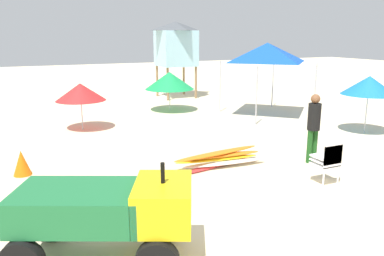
{
  "coord_description": "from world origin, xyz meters",
  "views": [
    {
      "loc": [
        -3.98,
        -4.78,
        3.23
      ],
      "look_at": [
        -0.34,
        3.05,
        1.15
      ],
      "focal_mm": 36.29,
      "sensor_mm": 36.0,
      "label": 1
    }
  ],
  "objects_px": {
    "surfboard_pile": "(219,159)",
    "popup_canopy": "(267,52)",
    "utility_cart": "(107,210)",
    "stacked_plastic_chairs": "(328,158)",
    "lifeguard_near_center": "(314,123)",
    "lifeguard_tower": "(176,44)",
    "beach_umbrella_far": "(170,80)",
    "beach_umbrella_mid": "(369,85)",
    "traffic_cone_near": "(22,163)",
    "beach_umbrella_left": "(80,92)"
  },
  "relations": [
    {
      "from": "utility_cart",
      "to": "lifeguard_tower",
      "type": "height_order",
      "value": "lifeguard_tower"
    },
    {
      "from": "stacked_plastic_chairs",
      "to": "beach_umbrella_far",
      "type": "distance_m",
      "value": 9.52
    },
    {
      "from": "utility_cart",
      "to": "stacked_plastic_chairs",
      "type": "xyz_separation_m",
      "value": [
        5.05,
        0.9,
        -0.18
      ]
    },
    {
      "from": "utility_cart",
      "to": "popup_canopy",
      "type": "height_order",
      "value": "popup_canopy"
    },
    {
      "from": "beach_umbrella_left",
      "to": "beach_umbrella_far",
      "type": "bearing_deg",
      "value": 25.31
    },
    {
      "from": "surfboard_pile",
      "to": "popup_canopy",
      "type": "relative_size",
      "value": 0.87
    },
    {
      "from": "lifeguard_near_center",
      "to": "traffic_cone_near",
      "type": "distance_m",
      "value": 7.21
    },
    {
      "from": "popup_canopy",
      "to": "traffic_cone_near",
      "type": "distance_m",
      "value": 10.27
    },
    {
      "from": "surfboard_pile",
      "to": "beach_umbrella_mid",
      "type": "bearing_deg",
      "value": 9.25
    },
    {
      "from": "surfboard_pile",
      "to": "beach_umbrella_far",
      "type": "xyz_separation_m",
      "value": [
        1.64,
        7.44,
        1.11
      ]
    },
    {
      "from": "lifeguard_tower",
      "to": "utility_cart",
      "type": "bearing_deg",
      "value": -116.37
    },
    {
      "from": "lifeguard_tower",
      "to": "surfboard_pile",
      "type": "bearing_deg",
      "value": -107.22
    },
    {
      "from": "lifeguard_tower",
      "to": "beach_umbrella_far",
      "type": "relative_size",
      "value": 1.84
    },
    {
      "from": "utility_cart",
      "to": "lifeguard_tower",
      "type": "xyz_separation_m",
      "value": [
        6.81,
        13.74,
        2.0
      ]
    },
    {
      "from": "traffic_cone_near",
      "to": "lifeguard_near_center",
      "type": "bearing_deg",
      "value": -17.34
    },
    {
      "from": "surfboard_pile",
      "to": "beach_umbrella_mid",
      "type": "height_order",
      "value": "beach_umbrella_mid"
    },
    {
      "from": "surfboard_pile",
      "to": "utility_cart",
      "type": "bearing_deg",
      "value": -139.65
    },
    {
      "from": "popup_canopy",
      "to": "surfboard_pile",
      "type": "bearing_deg",
      "value": -134.55
    },
    {
      "from": "surfboard_pile",
      "to": "traffic_cone_near",
      "type": "xyz_separation_m",
      "value": [
        -4.5,
        1.45,
        0.1
      ]
    },
    {
      "from": "beach_umbrella_left",
      "to": "traffic_cone_near",
      "type": "xyz_separation_m",
      "value": [
        -2.08,
        -4.08,
        -1.02
      ]
    },
    {
      "from": "utility_cart",
      "to": "lifeguard_tower",
      "type": "bearing_deg",
      "value": 63.63
    },
    {
      "from": "surfboard_pile",
      "to": "beach_umbrella_far",
      "type": "height_order",
      "value": "beach_umbrella_far"
    },
    {
      "from": "lifeguard_tower",
      "to": "beach_umbrella_left",
      "type": "xyz_separation_m",
      "value": [
        -5.77,
        -5.27,
        -1.46
      ]
    },
    {
      "from": "utility_cart",
      "to": "stacked_plastic_chairs",
      "type": "distance_m",
      "value": 5.13
    },
    {
      "from": "surfboard_pile",
      "to": "beach_umbrella_far",
      "type": "distance_m",
      "value": 7.7
    },
    {
      "from": "popup_canopy",
      "to": "beach_umbrella_left",
      "type": "bearing_deg",
      "value": 175.6
    },
    {
      "from": "lifeguard_tower",
      "to": "popup_canopy",
      "type": "bearing_deg",
      "value": -75.23
    },
    {
      "from": "popup_canopy",
      "to": "beach_umbrella_far",
      "type": "relative_size",
      "value": 1.38
    },
    {
      "from": "traffic_cone_near",
      "to": "utility_cart",
      "type": "bearing_deg",
      "value": -76.72
    },
    {
      "from": "beach_umbrella_mid",
      "to": "beach_umbrella_far",
      "type": "bearing_deg",
      "value": 125.11
    },
    {
      "from": "stacked_plastic_chairs",
      "to": "lifeguard_near_center",
      "type": "relative_size",
      "value": 0.57
    },
    {
      "from": "traffic_cone_near",
      "to": "beach_umbrella_mid",
      "type": "bearing_deg",
      "value": -2.37
    },
    {
      "from": "utility_cart",
      "to": "popup_canopy",
      "type": "bearing_deg",
      "value": 43.44
    },
    {
      "from": "beach_umbrella_left",
      "to": "beach_umbrella_far",
      "type": "distance_m",
      "value": 4.49
    },
    {
      "from": "lifeguard_tower",
      "to": "beach_umbrella_mid",
      "type": "xyz_separation_m",
      "value": [
        2.82,
        -9.79,
        -1.18
      ]
    },
    {
      "from": "stacked_plastic_chairs",
      "to": "popup_canopy",
      "type": "distance_m",
      "value": 7.99
    },
    {
      "from": "stacked_plastic_chairs",
      "to": "popup_canopy",
      "type": "height_order",
      "value": "popup_canopy"
    },
    {
      "from": "utility_cart",
      "to": "lifeguard_near_center",
      "type": "xyz_separation_m",
      "value": [
        5.81,
        2.25,
        0.25
      ]
    },
    {
      "from": "popup_canopy",
      "to": "traffic_cone_near",
      "type": "xyz_separation_m",
      "value": [
        -9.39,
        -3.52,
        -2.24
      ]
    },
    {
      "from": "surfboard_pile",
      "to": "beach_umbrella_far",
      "type": "relative_size",
      "value": 1.21
    },
    {
      "from": "stacked_plastic_chairs",
      "to": "lifeguard_near_center",
      "type": "xyz_separation_m",
      "value": [
        0.76,
        1.36,
        0.43
      ]
    },
    {
      "from": "utility_cart",
      "to": "beach_umbrella_mid",
      "type": "relative_size",
      "value": 1.47
    },
    {
      "from": "utility_cart",
      "to": "beach_umbrella_left",
      "type": "distance_m",
      "value": 8.55
    },
    {
      "from": "lifeguard_near_center",
      "to": "beach_umbrella_mid",
      "type": "xyz_separation_m",
      "value": [
        3.82,
        1.7,
        0.57
      ]
    },
    {
      "from": "popup_canopy",
      "to": "beach_umbrella_far",
      "type": "bearing_deg",
      "value": 142.59
    },
    {
      "from": "lifeguard_near_center",
      "to": "beach_umbrella_mid",
      "type": "distance_m",
      "value": 4.22
    },
    {
      "from": "utility_cart",
      "to": "surfboard_pile",
      "type": "bearing_deg",
      "value": 40.35
    },
    {
      "from": "surfboard_pile",
      "to": "popup_canopy",
      "type": "bearing_deg",
      "value": 45.45
    },
    {
      "from": "traffic_cone_near",
      "to": "beach_umbrella_left",
      "type": "bearing_deg",
      "value": 62.94
    },
    {
      "from": "lifeguard_near_center",
      "to": "traffic_cone_near",
      "type": "xyz_separation_m",
      "value": [
        -6.85,
        2.14,
        -0.73
      ]
    }
  ]
}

